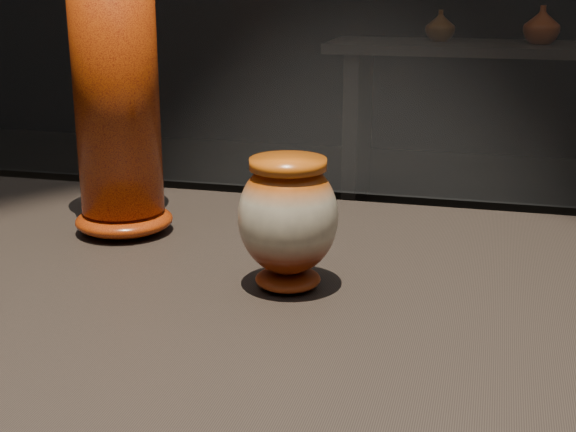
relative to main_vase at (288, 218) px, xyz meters
name	(u,v)px	position (x,y,z in m)	size (l,w,h in m)	color
main_vase	(288,218)	(0.00, 0.00, 0.00)	(0.12, 0.12, 0.15)	#681F09
tall_vase	(116,84)	(-0.27, 0.14, 0.12)	(0.14, 0.14, 0.43)	#C84A0D
back_shelf	(518,95)	(0.33, 3.56, -0.35)	(2.00, 0.60, 0.90)	black
back_vase_left	(440,26)	(-0.10, 3.60, 0.00)	(0.16, 0.16, 0.16)	brown
back_vase_mid	(542,25)	(0.42, 3.56, 0.01)	(0.18, 0.18, 0.19)	#681F09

